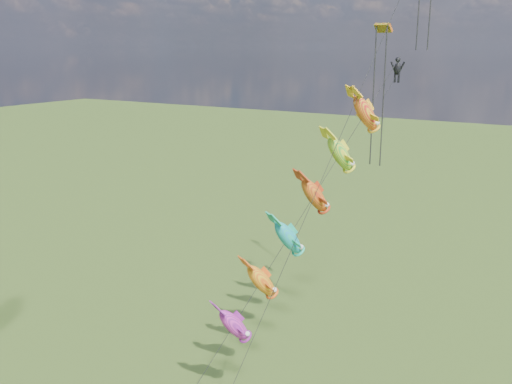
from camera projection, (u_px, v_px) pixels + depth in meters
The scene contains 2 objects.
fish_windsock_rig at pixel (301, 217), 32.33m from camera, with size 7.67×14.11×20.12m.
parafoil_rig at pixel (394, 57), 34.24m from camera, with size 6.40×16.72×27.80m.
Camera 1 is at (32.49, -17.47, 20.65)m, focal length 40.00 mm.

